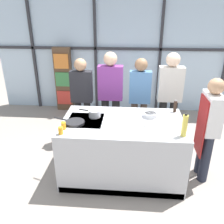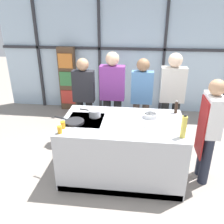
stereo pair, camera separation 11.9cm
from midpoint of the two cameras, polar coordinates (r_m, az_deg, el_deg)
The scene contains 17 objects.
ground_plane at distance 3.95m, azimuth 1.48°, elevation -14.19°, with size 18.00×18.00×0.00m, color gray.
back_window_wall at distance 5.86m, azimuth 3.15°, elevation 13.70°, with size 6.40×0.10×2.80m.
bookshelf at distance 6.07m, azimuth -12.11°, elevation 7.63°, with size 0.41×0.19×1.58m.
demo_island at distance 3.69m, azimuth 1.54°, elevation -8.64°, with size 1.80×1.09×0.91m.
chef at distance 3.65m, azimuth 21.34°, elevation -3.03°, with size 0.23×0.45×1.58m.
spectator_far_left at distance 4.50m, azimuth -8.01°, elevation 4.02°, with size 0.40×0.23×1.61m.
spectator_center_left at distance 4.39m, azimuth -1.15°, elevation 4.63°, with size 0.45×0.24×1.74m.
spectator_center_right at distance 4.39m, azimuth 5.89°, elevation 3.89°, with size 0.39×0.23×1.64m.
spectator_far_right at distance 4.42m, azimuth 12.94°, elevation 4.23°, with size 0.44×0.24×1.74m.
frying_pan at distance 3.45m, azimuth -10.01°, elevation -2.44°, with size 0.48×0.27×0.04m.
saucepan at distance 3.60m, azimuth -5.19°, elevation -0.30°, with size 0.34×0.19×0.11m.
white_plate at distance 3.40m, azimuth 8.31°, elevation -2.92°, with size 0.25×0.25×0.01m, color white.
mixing_bowl at distance 3.63m, azimuth 8.23°, elevation -0.64°, with size 0.21×0.21×0.07m.
oil_bottle at distance 3.14m, azimuth 16.04°, elevation -3.14°, with size 0.07×0.07×0.32m.
pepper_grinder at distance 3.85m, azimuth 14.08°, elevation 1.33°, with size 0.05×0.05×0.21m.
juice_glass_near at distance 3.19m, azimuth -13.30°, elevation -4.38°, with size 0.06×0.06×0.10m, color orange.
juice_glass_far at distance 3.31m, azimuth -12.60°, elevation -3.25°, with size 0.06×0.06×0.10m, color orange.
Camera 1 is at (0.09, -3.11, 2.43)m, focal length 38.00 mm.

